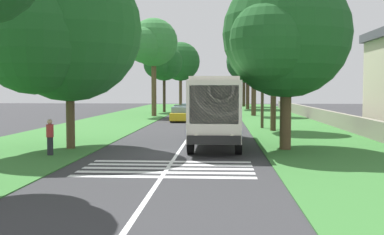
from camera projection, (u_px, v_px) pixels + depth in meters
The scene contains 23 objects.
ground at pixel (177, 154), 23.04m from camera, with size 160.00×160.00×0.00m, color #333335.
grass_verge_left at pixel (94, 128), 38.49m from camera, with size 120.00×8.00×0.04m, color #387533.
grass_verge_right at pixel (298, 129), 37.49m from camera, with size 120.00×8.00×0.04m, color #387533.
centre_line at pixel (195, 128), 37.99m from camera, with size 110.00×0.16×0.01m, color silver.
coach_bus at pixel (215, 107), 26.67m from camera, with size 11.16×2.62×3.73m.
zebra_crossing at pixel (167, 168), 18.77m from camera, with size 4.05×6.80×0.01m.
trailing_car_0 at pixel (181, 115), 46.01m from camera, with size 4.30×1.78×1.43m.
trailing_car_1 at pixel (182, 112), 51.34m from camera, with size 4.30×1.78×1.43m.
trailing_car_2 at pixel (189, 110), 56.78m from camera, with size 4.30×1.78×1.43m.
trailing_car_3 at pixel (220, 108), 61.67m from camera, with size 4.30×1.78×1.43m.
trailing_minibus_0 at pixel (195, 100), 72.42m from camera, with size 6.00×2.14×2.53m.
roadside_tree_left_0 at pixel (63, 33), 24.37m from camera, with size 9.20×7.69×9.96m.
roadside_tree_left_2 at pixel (163, 63), 63.64m from camera, with size 6.24×5.05×9.18m.
roadside_tree_left_3 at pixel (152, 44), 54.21m from camera, with size 6.66×5.65×11.22m.
roadside_tree_left_4 at pixel (180, 62), 83.87m from camera, with size 7.78×6.84×11.40m.
roadside_tree_right_0 at pixel (253, 49), 55.06m from camera, with size 5.38×4.72×10.28m.
roadside_tree_right_1 at pixel (243, 63), 84.18m from camera, with size 5.86×4.98×10.35m.
roadside_tree_right_2 at pixel (272, 55), 35.18m from camera, with size 5.58×4.80×8.17m.
roadside_tree_right_3 at pixel (283, 38), 24.41m from camera, with size 7.92×6.52×9.17m.
roadside_tree_right_4 at pixel (247, 63), 73.08m from camera, with size 8.31×6.61×10.65m.
utility_pole at pixel (262, 79), 37.70m from camera, with size 0.24×1.40×7.45m.
roadside_wall at pixel (328, 117), 42.22m from camera, with size 70.00×0.40×1.20m, color gray.
pedestrian at pixel (50, 137), 22.27m from camera, with size 0.34×0.34×1.69m.
Camera 1 is at (-22.81, -2.12, 3.14)m, focal length 44.43 mm.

